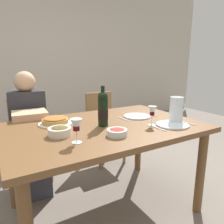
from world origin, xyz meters
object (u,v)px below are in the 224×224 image
salad_bowl (117,132)px  wine_glass_right_diner (152,112)px  olive_bowl (60,131)px  wine_bottle (103,109)px  baked_tart (55,121)px  wine_glass_left_diner (76,126)px  dining_table (104,136)px  dinner_plate_right_setting (172,125)px  diner_left (30,129)px  chair_left (29,133)px  water_pitcher (176,111)px  chair_right (103,122)px  dinner_plate_left_setting (137,116)px

salad_bowl → wine_glass_right_diner: size_ratio=0.89×
olive_bowl → wine_bottle: bearing=8.2°
baked_tart → wine_glass_left_diner: size_ratio=1.72×
dining_table → dinner_plate_right_setting: dinner_plate_right_setting is taller
wine_glass_right_diner → diner_left: 1.20m
dinner_plate_right_setting → chair_left: (-0.90, 1.20, -0.27)m
wine_glass_right_diner → diner_left: size_ratio=0.13×
wine_bottle → water_pitcher: size_ratio=1.48×
wine_glass_left_diner → dinner_plate_right_setting: bearing=-2.4°
wine_bottle → diner_left: (-0.44, 0.70, -0.28)m
water_pitcher → salad_bowl: 0.60m
wine_bottle → wine_glass_left_diner: 0.39m
wine_glass_left_diner → diner_left: bearing=98.1°
salad_bowl → chair_right: chair_right is taller
water_pitcher → wine_glass_left_diner: size_ratio=1.38×
baked_tart → chair_left: bearing=99.2°
water_pitcher → wine_glass_right_diner: bearing=173.3°
baked_tart → water_pitcher: bearing=-26.7°
olive_bowl → dining_table: bearing=10.5°
wine_glass_right_diner → wine_bottle: bearing=151.4°
dining_table → salad_bowl: 0.29m
dinner_plate_right_setting → baked_tart: bearing=147.6°
dining_table → wine_bottle: wine_bottle is taller
wine_glass_right_diner → dinner_plate_right_setting: wine_glass_right_diner is taller
chair_left → wine_glass_left_diner: bearing=100.3°
dinner_plate_right_setting → chair_left: bearing=126.8°
dinner_plate_left_setting → chair_left: (-0.82, 0.84, -0.27)m
salad_bowl → wine_glass_right_diner: 0.37m
dining_table → olive_bowl: 0.40m
olive_bowl → wine_glass_left_diner: 0.20m
wine_glass_left_diner → dinner_plate_right_setting: wine_glass_left_diner is taller
olive_bowl → chair_right: size_ratio=0.18×
dinner_plate_left_setting → wine_bottle: bearing=-167.4°
water_pitcher → chair_left: water_pitcher is taller
chair_left → diner_left: bearing=90.8°
dinner_plate_left_setting → dinner_plate_right_setting: (0.08, -0.35, 0.00)m
wine_glass_left_diner → olive_bowl: bearing=105.6°
water_pitcher → dinner_plate_left_setting: water_pitcher is taller
dining_table → baked_tart: bearing=147.3°
dining_table → wine_glass_left_diner: 0.46m
salad_bowl → diner_left: bearing=113.7°
wine_bottle → salad_bowl: (-0.02, -0.25, -0.11)m
wine_glass_left_diner → chair_right: wine_glass_left_diner is taller
wine_bottle → chair_left: 1.10m
salad_bowl → dinner_plate_left_setting: (0.42, 0.33, -0.02)m
wine_bottle → olive_bowl: bearing=-171.8°
dinner_plate_right_setting → chair_right: bearing=90.1°
wine_glass_right_diner → dinner_plate_right_setting: bearing=-31.4°
dining_table → water_pitcher: bearing=-22.6°
dinner_plate_left_setting → chair_left: chair_left is taller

